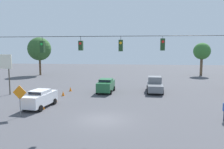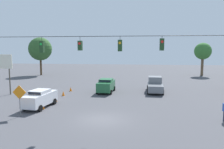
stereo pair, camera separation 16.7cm
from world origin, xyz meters
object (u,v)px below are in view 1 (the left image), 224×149
traffic_cone_nearest (43,106)px  tree_horizon_right (202,52)px  overhead_signal_span (101,63)px  work_zone_sign (20,95)px  pickup_truck_grey_oncoming_far (155,85)px  traffic_cone_third (63,94)px  roadside_billboard (1,66)px  tree_horizon_left (39,49)px  sedan_green_withflow_mid (106,85)px  sedan_white_parked_shoulder (40,98)px  traffic_cone_second (55,99)px  traffic_cone_fourth (70,89)px

traffic_cone_nearest → tree_horizon_right: size_ratio=0.08×
traffic_cone_nearest → overhead_signal_span: bearing=152.7°
work_zone_sign → tree_horizon_right: bearing=-125.9°
pickup_truck_grey_oncoming_far → traffic_cone_third: pickup_truck_grey_oncoming_far is taller
pickup_truck_grey_oncoming_far → roadside_billboard: roadside_billboard is taller
tree_horizon_left → sedan_green_withflow_mid: bearing=134.5°
tree_horizon_right → sedan_white_parked_shoulder: bearing=51.8°
roadside_billboard → work_zone_sign: size_ratio=1.89×
overhead_signal_span → sedan_white_parked_shoulder: (7.09, -4.02, -4.00)m
traffic_cone_second → traffic_cone_third: (0.17, -3.13, 0.00)m
roadside_billboard → sedan_green_withflow_mid: bearing=-167.2°
traffic_cone_fourth → pickup_truck_grey_oncoming_far: bearing=-174.9°
traffic_cone_third → tree_horizon_left: (13.21, -21.77, 5.80)m
overhead_signal_span → sedan_green_withflow_mid: (1.48, -12.82, -3.97)m
sedan_green_withflow_mid → work_zone_sign: size_ratio=1.61×
traffic_cone_fourth → tree_horizon_left: tree_horizon_left is taller
traffic_cone_third → traffic_cone_fourth: same height
sedan_white_parked_shoulder → traffic_cone_third: (-0.42, -5.76, -0.66)m
traffic_cone_fourth → work_zone_sign: (0.75, 12.19, 1.68)m
traffic_cone_fourth → tree_horizon_left: bearing=-54.7°
overhead_signal_span → tree_horizon_right: overhead_signal_span is taller
traffic_cone_nearest → traffic_cone_second: 3.26m
traffic_cone_third → work_zone_sign: (0.79, 8.98, 1.68)m
traffic_cone_nearest → traffic_cone_fourth: 9.60m
traffic_cone_second → tree_horizon_right: 37.73m
sedan_white_parked_shoulder → traffic_cone_second: bearing=-102.8°
overhead_signal_span → pickup_truck_grey_oncoming_far: overhead_signal_span is taller
traffic_cone_nearest → traffic_cone_second: size_ratio=1.00×
sedan_white_parked_shoulder → traffic_cone_second: size_ratio=7.62×
traffic_cone_third → tree_horizon_left: bearing=-58.8°
pickup_truck_grey_oncoming_far → tree_horizon_left: (25.23, -17.48, 5.13)m
traffic_cone_second → tree_horizon_right: size_ratio=0.08×
traffic_cone_third → roadside_billboard: 9.13m
pickup_truck_grey_oncoming_far → traffic_cone_second: (11.85, 7.42, -0.67)m
pickup_truck_grey_oncoming_far → traffic_cone_nearest: pickup_truck_grey_oncoming_far is taller
work_zone_sign → sedan_green_withflow_mid: bearing=-116.4°
overhead_signal_span → sedan_green_withflow_mid: bearing=-83.4°
overhead_signal_span → roadside_billboard: overhead_signal_span is taller
sedan_white_parked_shoulder → traffic_cone_nearest: size_ratio=7.62×
traffic_cone_third → tree_horizon_left: tree_horizon_left is taller
tree_horizon_right → traffic_cone_third: bearing=46.6°
work_zone_sign → tree_horizon_left: bearing=-68.0°
sedan_green_withflow_mid → traffic_cone_second: sedan_green_withflow_mid is taller
pickup_truck_grey_oncoming_far → tree_horizon_left: bearing=-34.7°
sedan_white_parked_shoulder → tree_horizon_left: tree_horizon_left is taller
tree_horizon_left → tree_horizon_right: tree_horizon_left is taller
traffic_cone_nearest → tree_horizon_left: tree_horizon_left is taller
pickup_truck_grey_oncoming_far → sedan_white_parked_shoulder: (12.45, 10.04, -0.02)m
pickup_truck_grey_oncoming_far → tree_horizon_right: (-12.14, -21.23, 4.55)m
traffic_cone_second → traffic_cone_nearest: bearing=89.1°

